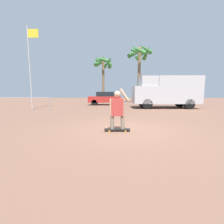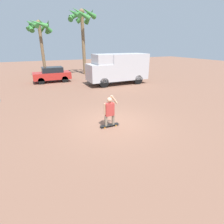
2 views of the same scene
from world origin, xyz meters
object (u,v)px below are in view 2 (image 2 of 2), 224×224
at_px(parked_car_red, 52,74).
at_px(palm_tree_near_van, 82,20).
at_px(person_skateboarder, 109,110).
at_px(skateboard, 110,125).
at_px(camper_van, 118,68).
at_px(palm_tree_center_background, 39,29).

bearing_deg(parked_car_red, palm_tree_near_van, 39.15).
relative_size(person_skateboarder, parked_car_red, 0.40).
height_order(skateboard, camper_van, camper_van).
bearing_deg(palm_tree_near_van, parked_car_red, -140.85).
relative_size(person_skateboarder, camper_van, 0.25).
height_order(camper_van, palm_tree_near_van, palm_tree_near_van).
bearing_deg(camper_van, palm_tree_near_van, 100.41).
bearing_deg(camper_van, skateboard, -118.85).
xyz_separation_m(person_skateboarder, palm_tree_center_background, (-1.60, 16.01, 4.52)).
height_order(person_skateboarder, parked_car_red, person_skateboarder).
height_order(parked_car_red, palm_tree_center_background, palm_tree_center_background).
xyz_separation_m(parked_car_red, palm_tree_center_background, (-0.44, 3.40, 4.58)).
bearing_deg(person_skateboarder, palm_tree_near_van, 77.97).
xyz_separation_m(skateboard, palm_tree_center_background, (-1.60, 16.01, 5.33)).
bearing_deg(palm_tree_center_background, camper_van, -47.84).
height_order(skateboard, parked_car_red, parked_car_red).
bearing_deg(person_skateboarder, skateboard, 0.00).
relative_size(camper_van, palm_tree_near_van, 0.76).
distance_m(person_skateboarder, palm_tree_near_van, 17.72).
distance_m(skateboard, camper_van, 10.23).
bearing_deg(palm_tree_center_background, person_skateboarder, -84.30).
relative_size(person_skateboarder, palm_tree_center_background, 0.23).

